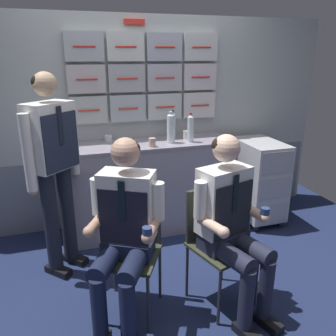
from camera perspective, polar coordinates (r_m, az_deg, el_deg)
name	(u,v)px	position (r m, az deg, el deg)	size (l,w,h in m)	color
ground	(181,292)	(2.89, 2.11, -19.97)	(4.80, 4.80, 0.04)	#1D274C
galley_bulkhead	(139,123)	(3.65, -4.79, 7.49)	(4.20, 0.14, 2.15)	#ADB6B5
galley_counter	(146,187)	(3.56, -3.64, -3.11)	(1.76, 0.53, 0.94)	#9D97A6
service_trolley	(258,178)	(3.89, 14.79, -1.69)	(0.40, 0.65, 0.89)	black
folding_chair_left	(132,238)	(2.49, -5.97, -11.52)	(0.54, 0.54, 0.86)	#2D2D33
crew_member_left	(124,227)	(2.27, -7.29, -9.64)	(0.59, 0.68, 1.28)	black
folding_chair_right	(214,232)	(2.57, 7.72, -10.49)	(0.50, 0.50, 0.86)	#2D2D33
crew_member_right	(231,219)	(2.39, 10.48, -8.31)	(0.52, 0.67, 1.28)	black
crew_member_standing	(53,160)	(2.85, -18.55, 1.29)	(0.42, 0.41, 1.66)	black
water_bottle_short	(191,128)	(3.41, 3.78, 6.61)	(0.06, 0.06, 0.29)	white
water_bottle_clear	(171,128)	(3.37, 0.47, 6.68)	(0.08, 0.08, 0.31)	silver
water_bottle_blue_cap	(173,125)	(3.55, 0.76, 7.14)	(0.06, 0.06, 0.29)	silver
paper_cup_blue	(108,138)	(3.51, -9.92, 4.94)	(0.08, 0.08, 0.06)	white
paper_cup_tan	(186,134)	(3.56, 3.09, 5.59)	(0.07, 0.07, 0.09)	beige
coffee_cup_spare	(152,142)	(3.25, -2.65, 4.32)	(0.06, 0.06, 0.08)	tan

